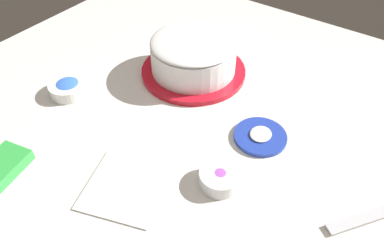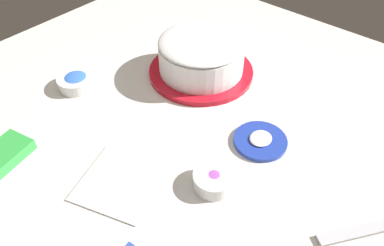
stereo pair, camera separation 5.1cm
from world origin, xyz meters
The scene contains 6 objects.
ground_plane centered at (0.00, 0.00, 0.00)m, with size 1.54×1.54×0.00m, color silver.
frosted_cake centered at (0.30, 0.20, 0.05)m, with size 0.28×0.28×0.11m.
frosting_tub_lid centered at (0.18, -0.06, 0.01)m, with size 0.12×0.12×0.02m.
sprinkle_bowl_rainbow centered at (0.02, -0.05, 0.02)m, with size 0.08×0.08×0.03m.
sprinkle_bowl_blue centered at (0.04, 0.41, 0.02)m, with size 0.10×0.10×0.03m.
paper_napkin centered at (-0.09, 0.09, 0.00)m, with size 0.15×0.15×0.01m, color white.
Camera 1 is at (-0.37, -0.26, 0.59)m, focal length 34.29 mm.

